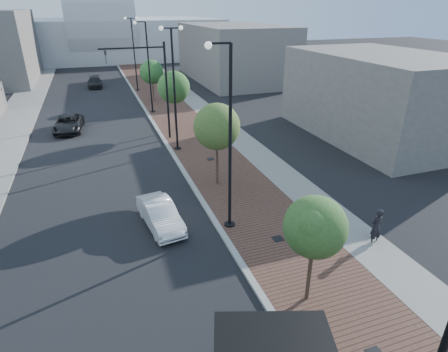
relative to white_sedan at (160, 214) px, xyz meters
name	(u,v)px	position (x,y,z in m)	size (l,w,h in m)	color
sidewalk	(168,98)	(6.28, 28.70, -0.62)	(7.00, 140.00, 0.12)	#4C2D23
concrete_strip	(189,97)	(8.98, 28.70, -0.62)	(2.40, 140.00, 0.13)	slate
curb	(139,101)	(2.78, 28.70, -0.61)	(0.30, 140.00, 0.14)	gray
west_sidewalk	(21,110)	(-10.22, 28.70, -0.62)	(4.00, 140.00, 0.12)	slate
white_sedan	(160,214)	(0.00, 0.00, 0.00)	(1.44, 4.14, 1.36)	silver
dark_car_mid	(68,123)	(-4.94, 18.99, 0.02)	(2.31, 5.02, 1.40)	black
dark_car_far	(95,82)	(-1.99, 39.29, -0.01)	(1.87, 4.61, 1.34)	black
pedestrian	(376,227)	(9.48, -5.01, 0.26)	(0.68, 0.45, 1.88)	black
streetlight_0	(448,335)	(3.38, -13.30, 4.14)	(1.72, 0.56, 9.28)	black
streetlight_1	(228,149)	(3.26, -1.30, 3.66)	(1.44, 0.56, 9.21)	black
streetlight_2	(174,90)	(3.38, 10.70, 4.14)	(1.72, 0.56, 9.28)	black
streetlight_3	(148,72)	(3.26, 22.70, 3.66)	(1.44, 0.56, 9.21)	black
streetlight_4	(134,54)	(3.38, 34.70, 4.14)	(1.72, 0.56, 9.28)	black
traffic_mast	(155,81)	(2.48, 13.70, 4.30)	(5.09, 0.20, 8.00)	black
tree_0	(316,227)	(4.42, -7.28, 2.71)	(2.35, 2.30, 4.55)	#382619
tree_1	(217,127)	(4.42, 3.72, 3.20)	(2.85, 2.85, 5.32)	#382619
tree_2	(174,87)	(4.42, 15.72, 3.31)	(2.85, 2.85, 5.43)	#382619
tree_3	(152,72)	(4.42, 27.72, 2.82)	(2.75, 2.75, 4.89)	#382619
convention_center	(99,29)	(0.78, 73.70, 5.32)	(50.00, 30.00, 50.00)	#AAB0B5
commercial_block_ne	(233,53)	(18.78, 38.70, 3.32)	(12.00, 22.00, 8.00)	slate
commercial_block_e	(379,96)	(20.78, 8.70, 2.82)	(10.00, 16.00, 7.00)	#5E5954
utility_cover_1	(278,239)	(5.18, -3.30, -0.55)	(0.50, 0.50, 0.02)	black
utility_cover_2	(210,159)	(5.18, 7.70, -0.55)	(0.50, 0.50, 0.02)	black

